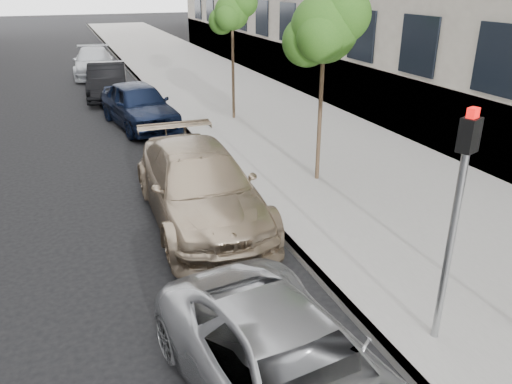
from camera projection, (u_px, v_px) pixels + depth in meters
sidewalk at (196, 75)px, 26.79m from camera, size 6.40×72.00×0.14m
curb at (137, 79)px, 25.74m from camera, size 0.15×72.00×0.14m
tree_mid at (325, 28)px, 11.26m from camera, size 1.85×1.65×4.55m
tree_far at (233, 12)px, 16.83m from camera, size 1.57×1.37×4.41m
signal_pole at (457, 205)px, 6.28m from camera, size 0.29×0.25×3.29m
minivan at (291, 373)px, 5.74m from camera, size 2.59×4.68×1.24m
suv at (200, 186)px, 10.54m from camera, size 2.32×5.41×1.55m
sedan_blue at (139, 105)px, 17.38m from camera, size 2.49×4.74×1.54m
sedan_black at (108, 81)px, 21.59m from camera, size 2.12×4.66×1.48m
sedan_rear at (94, 62)px, 26.50m from camera, size 2.43×5.15×1.45m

